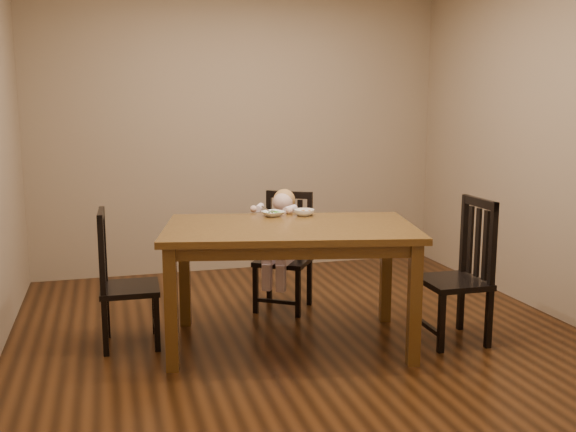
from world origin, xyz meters
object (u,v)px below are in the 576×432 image
object	(u,v)px
chair_child	(285,253)
chair_left	(122,281)
toddler	(283,238)
dining_table	(290,239)
bowl_peas	(273,214)
bowl_veg	(304,212)
chair_right	(460,274)

from	to	relation	value
chair_child	chair_left	distance (m)	1.37
chair_child	toddler	bearing A→B (deg)	90.00
dining_table	bowl_peas	size ratio (longest dim) A/B	11.65
dining_table	bowl_veg	size ratio (longest dim) A/B	12.31
chair_left	chair_right	bearing A→B (deg)	78.42
dining_table	toddler	distance (m)	0.77
dining_table	chair_right	size ratio (longest dim) A/B	1.84
bowl_veg	bowl_peas	bearing A→B (deg)	171.57
chair_right	bowl_peas	world-z (taller)	chair_right
chair_left	toddler	distance (m)	1.34
toddler	bowl_veg	size ratio (longest dim) A/B	3.48
bowl_peas	chair_right	bearing A→B (deg)	-28.15
dining_table	chair_child	size ratio (longest dim) A/B	1.96
dining_table	chair_right	bearing A→B (deg)	-12.56
bowl_peas	bowl_veg	xyz separation A→B (m)	(0.22, -0.03, 0.00)
chair_child	bowl_peas	bearing A→B (deg)	97.07
chair_left	chair_right	distance (m)	2.30
chair_left	toddler	world-z (taller)	chair_left
dining_table	bowl_veg	distance (m)	0.41
dining_table	bowl_peas	distance (m)	0.39
chair_left	bowl_peas	bearing A→B (deg)	96.55
dining_table	chair_child	world-z (taller)	chair_child
dining_table	bowl_veg	xyz separation A→B (m)	(0.20, 0.33, 0.12)
chair_child	bowl_peas	xyz separation A→B (m)	(-0.20, -0.41, 0.40)
dining_table	chair_child	bearing A→B (deg)	76.85
chair_left	bowl_veg	xyz separation A→B (m)	(1.29, 0.05, 0.40)
chair_left	bowl_veg	world-z (taller)	chair_left
chair_left	bowl_veg	size ratio (longest dim) A/B	6.30
chair_right	bowl_veg	world-z (taller)	chair_right
toddler	bowl_peas	world-z (taller)	bowl_peas
chair_right	bowl_veg	xyz separation A→B (m)	(-0.94, 0.59, 0.37)
chair_left	chair_right	world-z (taller)	chair_right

